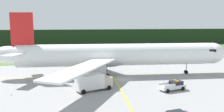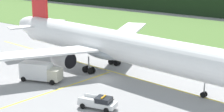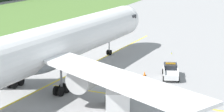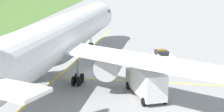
{
  "view_description": "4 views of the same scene",
  "coord_description": "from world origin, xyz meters",
  "px_view_note": "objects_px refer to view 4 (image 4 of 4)",
  "views": [
    {
      "loc": [
        -13.32,
        -50.54,
        13.12
      ],
      "look_at": [
        -2.23,
        3.37,
        5.12
      ],
      "focal_mm": 36.55,
      "sensor_mm": 36.0,
      "label": 1
    },
    {
      "loc": [
        36.92,
        -46.13,
        20.52
      ],
      "look_at": [
        3.33,
        -2.15,
        5.27
      ],
      "focal_mm": 56.77,
      "sensor_mm": 36.0,
      "label": 2
    },
    {
      "loc": [
        -45.71,
        -20.13,
        15.94
      ],
      "look_at": [
        1.52,
        -3.51,
        3.87
      ],
      "focal_mm": 62.3,
      "sensor_mm": 36.0,
      "label": 3
    },
    {
      "loc": [
        -44.41,
        -6.85,
        13.53
      ],
      "look_at": [
        0.74,
        -2.87,
        2.48
      ],
      "focal_mm": 53.69,
      "sensor_mm": 36.0,
      "label": 4
    }
  ],
  "objects_px": {
    "airliner": "(57,39)",
    "ops_pickup_truck": "(163,57)",
    "catering_truck": "(146,82)",
    "apron_cone": "(139,61)"
  },
  "relations": [
    {
      "from": "ops_pickup_truck",
      "to": "apron_cone",
      "type": "bearing_deg",
      "value": 96.94
    },
    {
      "from": "ops_pickup_truck",
      "to": "apron_cone",
      "type": "xyz_separation_m",
      "value": [
        -0.45,
        3.69,
        -0.6
      ]
    },
    {
      "from": "catering_truck",
      "to": "apron_cone",
      "type": "xyz_separation_m",
      "value": [
        15.01,
        0.86,
        -1.45
      ]
    },
    {
      "from": "airliner",
      "to": "ops_pickup_truck",
      "type": "xyz_separation_m",
      "value": [
        8.59,
        -14.64,
        -4.25
      ]
    },
    {
      "from": "catering_truck",
      "to": "apron_cone",
      "type": "relative_size",
      "value": 12.05
    },
    {
      "from": "airliner",
      "to": "ops_pickup_truck",
      "type": "relative_size",
      "value": 10.1
    },
    {
      "from": "ops_pickup_truck",
      "to": "catering_truck",
      "type": "xyz_separation_m",
      "value": [
        -15.46,
        2.83,
        0.85
      ]
    },
    {
      "from": "airliner",
      "to": "apron_cone",
      "type": "height_order",
      "value": "airliner"
    },
    {
      "from": "ops_pickup_truck",
      "to": "catering_truck",
      "type": "distance_m",
      "value": 15.74
    },
    {
      "from": "ops_pickup_truck",
      "to": "apron_cone",
      "type": "distance_m",
      "value": 3.76
    }
  ]
}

